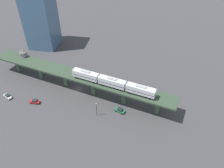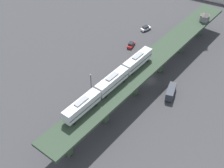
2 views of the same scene
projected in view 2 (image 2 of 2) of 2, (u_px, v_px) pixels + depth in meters
name	position (u px, v px, depth m)	size (l,w,h in m)	color
ground_plane	(149.00, 80.00, 105.29)	(400.00, 400.00, 0.00)	#38383A
elevated_viaduct	(150.00, 63.00, 100.38)	(31.20, 91.17, 8.52)	#2C3D2C
subway_train	(112.00, 81.00, 87.84)	(12.04, 36.71, 4.45)	silver
signal_hut	(205.00, 17.00, 116.97)	(3.92, 3.92, 3.40)	slate
street_car_white	(146.00, 28.00, 128.81)	(3.73, 4.72, 1.89)	silver
street_car_green	(88.00, 111.00, 93.22)	(3.31, 4.75, 1.89)	#1E6638
street_car_red	(131.00, 45.00, 119.70)	(2.00, 4.42, 1.89)	#AD1E1E
delivery_truck	(171.00, 92.00, 98.33)	(2.84, 7.35, 3.20)	#333338
street_lamp	(91.00, 81.00, 98.58)	(0.44, 0.44, 6.94)	black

